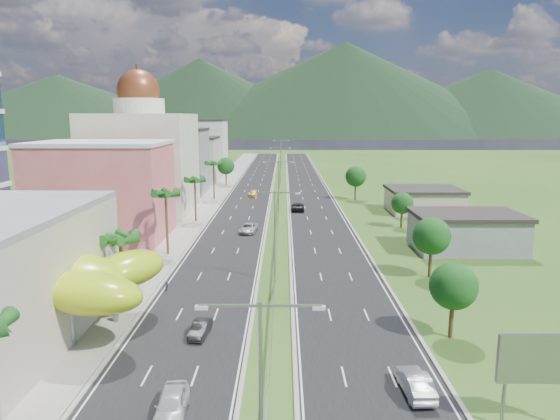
{
  "coord_description": "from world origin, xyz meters",
  "views": [
    {
      "loc": [
        1.1,
        -46.86,
        19.41
      ],
      "look_at": [
        0.57,
        19.37,
        7.0
      ],
      "focal_mm": 32.0,
      "sensor_mm": 36.0,
      "label": 1
    }
  ],
  "objects": [
    {
      "name": "leafy_tree_rb",
      "position": [
        19.0,
        12.0,
        5.18
      ],
      "size": [
        4.55,
        4.55,
        7.47
      ],
      "color": "#47301C",
      "rests_on": "ground"
    },
    {
      "name": "streetlight_median_d",
      "position": [
        0.0,
        95.0,
        6.75
      ],
      "size": [
        6.04,
        0.25,
        11.0
      ],
      "color": "gray",
      "rests_on": "ground"
    },
    {
      "name": "streetlight_median_a",
      "position": [
        0.0,
        -25.0,
        6.75
      ],
      "size": [
        6.04,
        0.25,
        11.0
      ],
      "color": "gray",
      "rests_on": "ground"
    },
    {
      "name": "median_guardrail",
      "position": [
        0.0,
        71.99,
        0.62
      ],
      "size": [
        0.1,
        216.06,
        0.76
      ],
      "color": "gray",
      "rests_on": "ground"
    },
    {
      "name": "palm_tree_b",
      "position": [
        -15.5,
        2.0,
        7.06
      ],
      "size": [
        3.6,
        3.6,
        8.1
      ],
      "color": "#47301C",
      "rests_on": "ground"
    },
    {
      "name": "shed_far",
      "position": [
        30.0,
        55.0,
        2.2
      ],
      "size": [
        14.0,
        12.0,
        4.4
      ],
      "primitive_type": "cube",
      "color": "#BCAF9A",
      "rests_on": "ground"
    },
    {
      "name": "sidewalk_left",
      "position": [
        -17.0,
        90.0,
        0.06
      ],
      "size": [
        7.0,
        260.0,
        0.12
      ],
      "primitive_type": "cube",
      "color": "gray",
      "rests_on": "ground"
    },
    {
      "name": "streetlight_median_b",
      "position": [
        0.0,
        10.0,
        6.75
      ],
      "size": [
        6.04,
        0.25,
        11.0
      ],
      "color": "gray",
      "rests_on": "ground"
    },
    {
      "name": "leafy_tree_lfar",
      "position": [
        -15.5,
        95.0,
        5.58
      ],
      "size": [
        4.9,
        4.9,
        8.05
      ],
      "color": "#47301C",
      "rests_on": "ground"
    },
    {
      "name": "car_dark_left",
      "position": [
        -6.41,
        -4.91,
        0.68
      ],
      "size": [
        1.76,
        4.03,
        1.29
      ],
      "primitive_type": "imported",
      "rotation": [
        0.0,
        0.0,
        -0.1
      ],
      "color": "black",
      "rests_on": "road_left"
    },
    {
      "name": "leafy_tree_rc",
      "position": [
        22.0,
        40.0,
        4.37
      ],
      "size": [
        3.85,
        3.85,
        6.33
      ],
      "color": "#47301C",
      "rests_on": "ground"
    },
    {
      "name": "midrise_grey",
      "position": [
        -27.0,
        80.0,
        8.0
      ],
      "size": [
        16.0,
        15.0,
        16.0
      ],
      "primitive_type": "cube",
      "color": "slate",
      "rests_on": "ground"
    },
    {
      "name": "mountain_ridge",
      "position": [
        60.0,
        450.0,
        0.0
      ],
      "size": [
        860.0,
        140.0,
        90.0
      ],
      "primitive_type": null,
      "color": "black",
      "rests_on": "ground"
    },
    {
      "name": "domed_building",
      "position": [
        -28.0,
        55.0,
        11.35
      ],
      "size": [
        20.0,
        20.0,
        28.7
      ],
      "color": "beige",
      "rests_on": "ground"
    },
    {
      "name": "palm_tree_c",
      "position": [
        -15.5,
        22.0,
        8.5
      ],
      "size": [
        3.6,
        3.6,
        9.6
      ],
      "color": "#47301C",
      "rests_on": "ground"
    },
    {
      "name": "road_right",
      "position": [
        7.5,
        90.0,
        0.02
      ],
      "size": [
        11.0,
        260.0,
        0.04
      ],
      "primitive_type": "cube",
      "color": "black",
      "rests_on": "ground"
    },
    {
      "name": "shed_near",
      "position": [
        28.0,
        25.0,
        2.5
      ],
      "size": [
        15.0,
        10.0,
        5.0
      ],
      "primitive_type": "cube",
      "color": "slate",
      "rests_on": "ground"
    },
    {
      "name": "car_white_near_left",
      "position": [
        -6.24,
        -17.2,
        0.89
      ],
      "size": [
        2.36,
        5.1,
        1.69
      ],
      "primitive_type": "imported",
      "rotation": [
        0.0,
        0.0,
        0.07
      ],
      "color": "silver",
      "rests_on": "road_left"
    },
    {
      "name": "car_yellow_far_left",
      "position": [
        -6.43,
        74.69,
        0.72
      ],
      "size": [
        1.91,
        4.67,
        1.35
      ],
      "primitive_type": "imported",
      "rotation": [
        0.0,
        0.0,
        0.0
      ],
      "color": "yellow",
      "rests_on": "road_left"
    },
    {
      "name": "car_silver_mid_left",
      "position": [
        -4.9,
        35.69,
        0.81
      ],
      "size": [
        3.19,
        5.78,
        1.53
      ],
      "primitive_type": "imported",
      "rotation": [
        0.0,
        0.0,
        -0.12
      ],
      "color": "#AFB0B7",
      "rests_on": "road_left"
    },
    {
      "name": "lime_canopy",
      "position": [
        -20.0,
        -4.0,
        4.99
      ],
      "size": [
        18.0,
        15.0,
        7.4
      ],
      "color": "#A9C413",
      "rests_on": "ground"
    },
    {
      "name": "billboard",
      "position": [
        17.0,
        -18.0,
        4.42
      ],
      "size": [
        5.2,
        0.35,
        6.2
      ],
      "color": "gray",
      "rests_on": "ground"
    },
    {
      "name": "midrise_white",
      "position": [
        -27.0,
        125.0,
        9.0
      ],
      "size": [
        16.0,
        15.0,
        18.0
      ],
      "primitive_type": "cube",
      "color": "silver",
      "rests_on": "ground"
    },
    {
      "name": "car_silver_right",
      "position": [
        10.43,
        -14.29,
        0.85
      ],
      "size": [
        1.95,
        4.98,
        1.61
      ],
      "primitive_type": "imported",
      "rotation": [
        0.0,
        0.0,
        3.19
      ],
      "color": "#B1B3B9",
      "rests_on": "road_right"
    },
    {
      "name": "palm_tree_d",
      "position": [
        -15.5,
        45.0,
        7.54
      ],
      "size": [
        3.6,
        3.6,
        8.6
      ],
      "color": "#47301C",
      "rests_on": "ground"
    },
    {
      "name": "ground",
      "position": [
        0.0,
        0.0,
        0.0
      ],
      "size": [
        500.0,
        500.0,
        0.0
      ],
      "primitive_type": "plane",
      "color": "#2D5119",
      "rests_on": "ground"
    },
    {
      "name": "leafy_tree_ra",
      "position": [
        16.0,
        -5.0,
        4.78
      ],
      "size": [
        4.2,
        4.2,
        6.9
      ],
      "color": "#47301C",
      "rests_on": "ground"
    },
    {
      "name": "pink_shophouse",
      "position": [
        -28.0,
        32.0,
        7.5
      ],
      "size": [
        20.0,
        15.0,
        15.0
      ],
      "primitive_type": "cube",
      "color": "#CF5567",
      "rests_on": "ground"
    },
    {
      "name": "midrise_beige",
      "position": [
        -27.0,
        102.0,
        6.5
      ],
      "size": [
        16.0,
        15.0,
        13.0
      ],
      "primitive_type": "cube",
      "color": "#BCAF9A",
      "rests_on": "ground"
    },
    {
      "name": "streetlight_median_e",
      "position": [
        0.0,
        140.0,
        6.75
      ],
      "size": [
        6.04,
        0.25,
        11.0
      ],
      "color": "gray",
      "rests_on": "ground"
    },
    {
      "name": "leafy_tree_rd",
      "position": [
        18.0,
        70.0,
        5.58
      ],
      "size": [
        4.9,
        4.9,
        8.05
      ],
      "color": "#47301C",
      "rests_on": "ground"
    },
    {
      "name": "streetlight_median_c",
      "position": [
        0.0,
        50.0,
        6.75
      ],
      "size": [
        6.04,
        0.25,
        11.0
      ],
      "color": "gray",
      "rests_on": "ground"
    },
    {
      "name": "motorcycle",
      "position": [
        -12.3,
        7.55,
        0.66
      ],
      "size": [
        0.86,
        2.02,
        1.25
      ],
      "primitive_type": "imported",
      "rotation": [
        0.0,
        0.0,
        0.14
      ],
      "color": "black",
      "rests_on": "road_left"
    },
    {
      "name": "car_dark_far_right",
      "position": [
        3.98,
        56.0,
        0.84
      ],
      "size": [
        2.72,
        5.77,
        1.59
      ],
      "primitive_type": "imported",
      "rotation": [
        0.0,
        0.0,
        3.13
      ],
      "color": "black",
      "rests_on": "road_right"
    },
    {
      "name": "palm_tree_e",
      "position": [
        -15.5,
        70.0,
        8.31
      ],
      "size": [
        3.6,
        3.6,
        9.4
      ],
      "color": "#47301C",
      "rests_on": "ground"
    },
    {
      "name": "road_left",
      "position": [
        -7.5,
        90.0,
        0.02
      ],
      "size": [
        11.0,
        260.0,
        0.04
      ],
      "primitive_type": "cube",
      "color": "black",
      "rests_on": "ground"
    }
  ]
}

